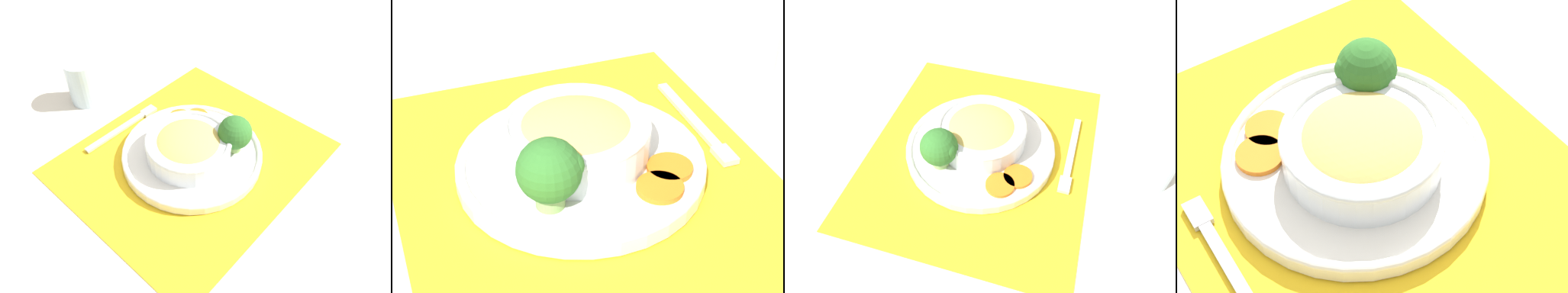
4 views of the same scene
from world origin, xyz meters
The scene contains 8 objects.
ground_plane centered at (0.00, 0.00, 0.00)m, with size 4.00×4.00×0.00m, color beige.
placemat centered at (0.00, 0.00, 0.00)m, with size 0.46×0.51×0.00m.
plate centered at (0.00, 0.00, 0.02)m, with size 0.27×0.27×0.02m.
bowl centered at (0.00, -0.01, 0.05)m, with size 0.16×0.16×0.05m.
broccoli_floret centered at (0.06, 0.05, 0.06)m, with size 0.07×0.07×0.08m.
carrot_slice_near centered at (-0.05, 0.08, 0.02)m, with size 0.05×0.05×0.01m.
carrot_slice_middle centered at (-0.07, 0.06, 0.02)m, with size 0.05×0.05×0.01m.
fork centered at (-0.16, 0.00, 0.01)m, with size 0.04×0.18×0.01m.
Camera 2 is at (0.26, 0.51, 0.45)m, focal length 60.00 mm.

